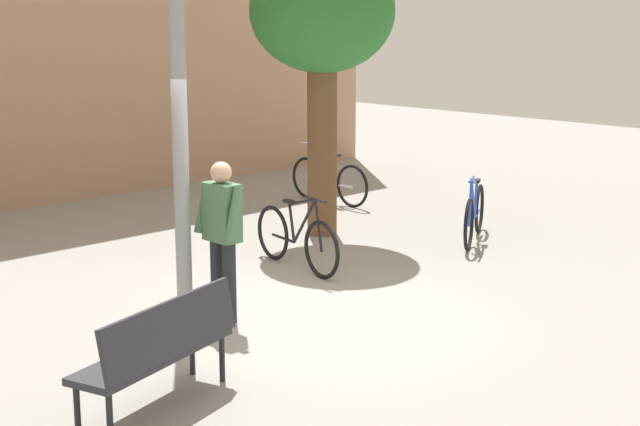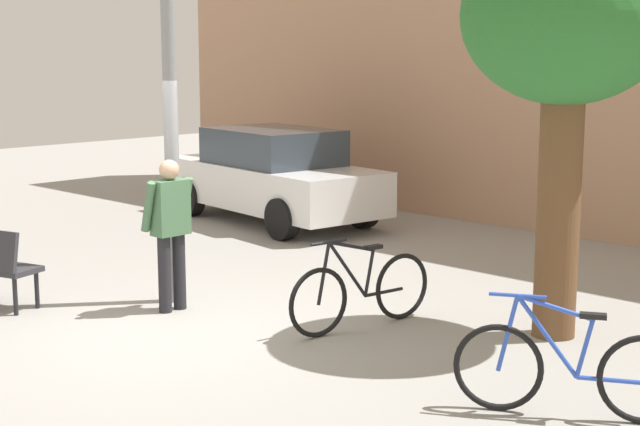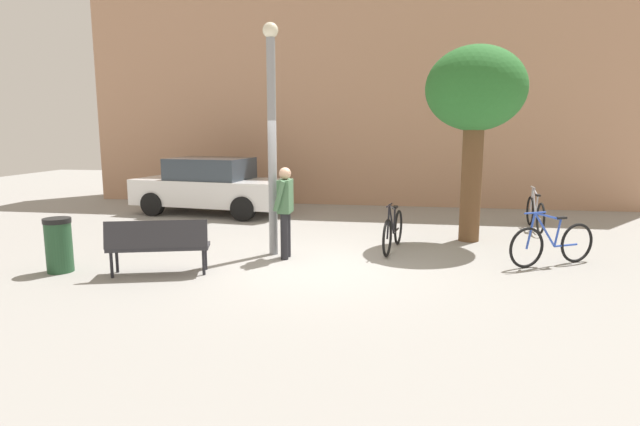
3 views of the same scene
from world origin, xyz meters
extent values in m
plane|color=gray|center=(0.00, 0.00, 0.00)|extent=(36.00, 36.00, 0.00)
cylinder|color=gray|center=(-0.90, 0.64, 1.98)|extent=(0.16, 0.16, 3.96)
cylinder|color=#232328|center=(-0.60, 0.27, 0.42)|extent=(0.14, 0.14, 0.85)
cylinder|color=#232328|center=(-0.60, 0.47, 0.42)|extent=(0.14, 0.14, 0.85)
cube|color=#47704C|center=(-0.60, 0.37, 1.15)|extent=(0.22, 0.40, 0.60)
sphere|color=tan|center=(-0.60, 0.37, 1.56)|extent=(0.22, 0.22, 0.22)
cylinder|color=#47704C|center=(-0.65, 0.12, 1.18)|extent=(0.23, 0.09, 0.55)
cylinder|color=#47704C|center=(-0.65, 0.62, 1.18)|extent=(0.23, 0.09, 0.55)
cube|color=#2D2D33|center=(-2.40, -0.97, 0.45)|extent=(1.66, 0.87, 0.06)
cube|color=#2D2D33|center=(-2.35, -1.16, 0.70)|extent=(1.57, 0.57, 0.44)
cylinder|color=black|center=(-3.14, -1.02, 0.21)|extent=(0.05, 0.05, 0.42)
cylinder|color=black|center=(-1.76, -0.62, 0.21)|extent=(0.05, 0.05, 0.42)
cylinder|color=black|center=(-3.05, -1.33, 0.21)|extent=(0.05, 0.05, 0.42)
cylinder|color=black|center=(-1.67, -0.92, 0.21)|extent=(0.05, 0.05, 0.42)
cylinder|color=brown|center=(2.89, 2.47, 1.23)|extent=(0.42, 0.42, 2.45)
ellipsoid|color=#2A6D2D|center=(2.89, 2.47, 3.16)|extent=(2.02, 2.02, 1.72)
torus|color=black|center=(1.23, 0.79, 0.36)|extent=(0.17, 0.71, 0.71)
torus|color=black|center=(1.41, 1.88, 0.36)|extent=(0.17, 0.71, 0.71)
cylinder|color=black|center=(1.29, 1.15, 0.64)|extent=(0.12, 0.50, 0.64)
cylinder|color=black|center=(1.30, 1.20, 0.88)|extent=(0.13, 0.58, 0.18)
cylinder|color=black|center=(1.34, 1.43, 0.57)|extent=(0.06, 0.14, 0.48)
cylinder|color=black|center=(1.37, 1.63, 0.33)|extent=(0.12, 0.50, 0.04)
cylinder|color=black|center=(1.24, 0.85, 0.64)|extent=(0.06, 0.17, 0.63)
cube|color=black|center=(1.35, 1.48, 0.83)|extent=(0.11, 0.21, 0.04)
cylinder|color=black|center=(1.25, 0.92, 0.95)|extent=(0.10, 0.44, 0.03)
torus|color=black|center=(4.58, 4.56, 0.36)|extent=(0.06, 0.71, 0.71)
torus|color=black|center=(4.56, 3.46, 0.36)|extent=(0.06, 0.71, 0.71)
cylinder|color=#ADADB7|center=(4.57, 4.20, 0.64)|extent=(0.05, 0.50, 0.64)
cylinder|color=#ADADB7|center=(4.57, 4.15, 0.88)|extent=(0.05, 0.58, 0.18)
cylinder|color=#ADADB7|center=(4.57, 3.91, 0.57)|extent=(0.04, 0.14, 0.48)
cylinder|color=#ADADB7|center=(4.56, 3.71, 0.33)|extent=(0.05, 0.50, 0.04)
cylinder|color=#ADADB7|center=(4.58, 4.50, 0.64)|extent=(0.04, 0.17, 0.63)
cube|color=black|center=(4.57, 3.86, 0.83)|extent=(0.08, 0.20, 0.04)
cylinder|color=#ADADB7|center=(4.58, 4.43, 0.95)|extent=(0.04, 0.44, 0.03)
torus|color=black|center=(3.60, 0.39, 0.36)|extent=(0.64, 0.39, 0.71)
torus|color=black|center=(4.56, 0.92, 0.36)|extent=(0.64, 0.39, 0.71)
cylinder|color=blue|center=(3.92, 0.57, 0.64)|extent=(0.45, 0.27, 0.64)
cylinder|color=blue|center=(3.96, 0.59, 0.88)|extent=(0.52, 0.31, 0.18)
cylinder|color=blue|center=(4.17, 0.71, 0.57)|extent=(0.14, 0.10, 0.48)
cylinder|color=blue|center=(4.34, 0.80, 0.33)|extent=(0.45, 0.27, 0.04)
cylinder|color=blue|center=(3.66, 0.42, 0.64)|extent=(0.16, 0.11, 0.63)
cube|color=black|center=(4.21, 0.73, 0.83)|extent=(0.21, 0.17, 0.04)
cylinder|color=blue|center=(3.72, 0.45, 0.95)|extent=(0.40, 0.24, 0.03)
camera|label=1|loc=(-6.53, -7.10, 3.15)|focal=53.54mm
camera|label=2|loc=(7.54, -5.70, 2.83)|focal=52.82mm
camera|label=3|loc=(1.55, -8.61, 2.37)|focal=28.90mm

